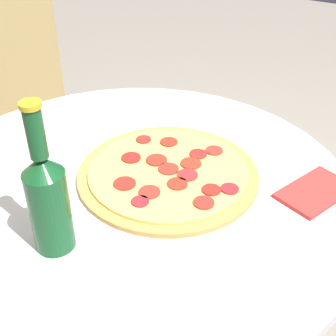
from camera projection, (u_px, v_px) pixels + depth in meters
name	position (u px, v px, depth m)	size (l,w,h in m)	color
table	(135.00, 253.00, 1.01)	(0.87, 0.87, 0.69)	silver
pizza	(168.00, 173.00, 0.93)	(0.36, 0.36, 0.02)	#C68E47
beer_bottle	(48.00, 198.00, 0.72)	(0.06, 0.06, 0.26)	#144C23
napkin	(315.00, 192.00, 0.88)	(0.17, 0.14, 0.01)	red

